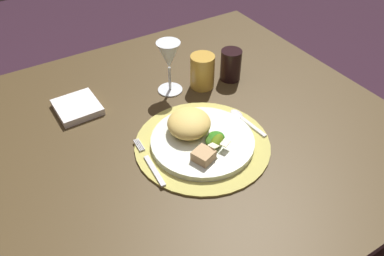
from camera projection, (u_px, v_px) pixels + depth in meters
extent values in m
cube|color=#45351C|center=(169.00, 136.00, 1.03)|extent=(1.20, 1.03, 0.02)
cylinder|color=#44311D|center=(227.00, 100.00, 1.74)|extent=(0.09, 0.09, 0.68)
cylinder|color=tan|center=(202.00, 144.00, 0.98)|extent=(0.34, 0.34, 0.01)
cylinder|color=silver|center=(202.00, 141.00, 0.98)|extent=(0.26, 0.26, 0.02)
ellipsoid|color=#E6C05E|center=(189.00, 123.00, 0.98)|extent=(0.16, 0.16, 0.05)
ellipsoid|color=#315918|center=(211.00, 139.00, 0.96)|extent=(0.05, 0.05, 0.01)
ellipsoid|color=#296C17|center=(216.00, 137.00, 0.96)|extent=(0.06, 0.06, 0.02)
ellipsoid|color=#4F6A11|center=(217.00, 142.00, 0.95)|extent=(0.06, 0.05, 0.02)
cube|color=beige|center=(225.00, 143.00, 0.93)|extent=(0.03, 0.03, 0.00)
cube|color=beige|center=(213.00, 146.00, 0.92)|extent=(0.02, 0.03, 0.01)
cube|color=tan|center=(203.00, 156.00, 0.91)|extent=(0.06, 0.06, 0.02)
cube|color=silver|center=(155.00, 171.00, 0.91)|extent=(0.02, 0.11, 0.00)
cube|color=silver|center=(137.00, 146.00, 0.97)|extent=(0.01, 0.05, 0.00)
cube|color=silver|center=(138.00, 145.00, 0.97)|extent=(0.01, 0.05, 0.00)
cube|color=silver|center=(140.00, 145.00, 0.97)|extent=(0.01, 0.05, 0.00)
cube|color=silver|center=(141.00, 144.00, 0.97)|extent=(0.01, 0.05, 0.00)
cube|color=silver|center=(253.00, 126.00, 1.03)|extent=(0.02, 0.10, 0.00)
ellipsoid|color=silver|center=(237.00, 114.00, 1.07)|extent=(0.03, 0.04, 0.01)
cube|color=white|center=(77.00, 107.00, 1.09)|extent=(0.12, 0.12, 0.02)
cylinder|color=silver|center=(170.00, 90.00, 1.17)|extent=(0.07, 0.07, 0.00)
cylinder|color=silver|center=(170.00, 79.00, 1.14)|extent=(0.01, 0.01, 0.07)
cone|color=silver|center=(169.00, 55.00, 1.09)|extent=(0.07, 0.07, 0.08)
cylinder|color=gold|center=(202.00, 71.00, 1.15)|extent=(0.07, 0.07, 0.10)
cylinder|color=black|center=(231.00, 65.00, 1.18)|extent=(0.06, 0.06, 0.10)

